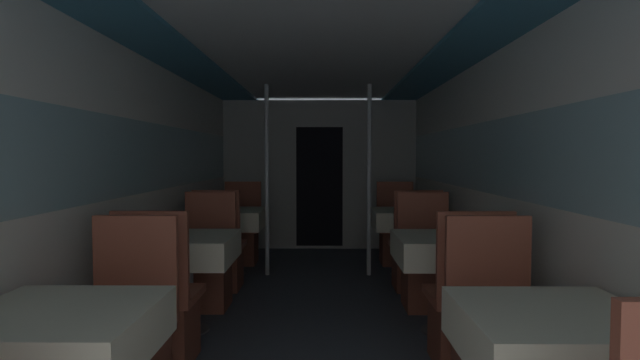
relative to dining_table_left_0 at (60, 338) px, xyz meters
name	(u,v)px	position (x,y,z in m)	size (l,w,h in m)	color
wall_left	(139,186)	(-0.42, 1.94, 0.46)	(0.05, 8.26, 2.05)	silver
wall_right	(493,186)	(2.29, 1.94, 0.46)	(0.05, 8.26, 2.05)	silver
ceiling_panel	(315,49)	(0.93, 1.94, 1.50)	(2.71, 8.26, 0.07)	silver
bulkhead_far	(319,175)	(0.93, 5.05, 0.43)	(2.65, 0.09, 2.05)	#A8A8A3
dining_table_left_0	(60,338)	(0.00, 0.00, 0.00)	(0.68, 0.68, 0.71)	#4C4C51
chair_left_far_0	(124,355)	(0.00, 0.59, -0.30)	(0.44, 0.44, 0.97)	brown
dining_table_left_1	(187,251)	(0.00, 1.74, 0.00)	(0.68, 0.68, 0.71)	#4C4C51
chair_left_near_1	(161,318)	(0.00, 1.15, -0.30)	(0.44, 0.44, 0.97)	brown
chair_left_far_1	(207,273)	(0.00, 2.33, -0.30)	(0.44, 0.44, 0.97)	brown
dining_table_left_2	(232,220)	(0.00, 3.48, 0.00)	(0.68, 0.68, 0.71)	#4C4C51
chair_left_near_2	(220,259)	(0.00, 2.89, -0.30)	(0.44, 0.44, 0.97)	brown
chair_left_far_2	(241,239)	(0.00, 4.07, -0.30)	(0.44, 0.44, 0.97)	brown
support_pole_left_2	(267,180)	(0.38, 3.48, 0.43)	(0.05, 0.05, 2.05)	silver
dining_table_right_0	(554,340)	(1.87, 0.00, 0.00)	(0.68, 0.68, 0.71)	#4C4C51
chair_right_far_0	(498,356)	(1.87, 0.59, -0.30)	(0.44, 0.44, 0.97)	brown
dining_table_right_1	(443,251)	(1.87, 1.74, 0.00)	(0.68, 0.68, 0.71)	#4C4C51
chair_right_near_1	(466,319)	(1.87, 1.15, -0.30)	(0.44, 0.44, 0.97)	brown
chair_right_far_1	(426,274)	(1.87, 2.33, -0.30)	(0.44, 0.44, 0.97)	brown
dining_table_right_2	(405,220)	(1.87, 3.48, 0.00)	(0.68, 0.68, 0.71)	#4C4C51
chair_right_near_2	(414,260)	(1.87, 2.89, -0.30)	(0.44, 0.44, 0.97)	brown
chair_right_far_2	(397,239)	(1.87, 4.07, -0.30)	(0.44, 0.44, 0.97)	brown
support_pole_right_2	(369,180)	(1.48, 3.48, 0.43)	(0.05, 0.05, 2.05)	silver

